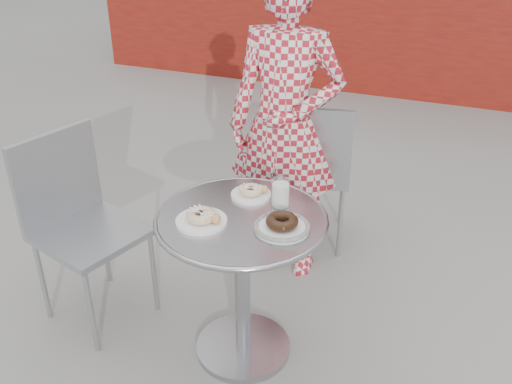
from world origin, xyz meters
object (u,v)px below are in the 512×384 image
(bistro_table, at_px, (242,253))
(milk_cup, at_px, (281,194))
(seated_person, at_px, (285,127))
(plate_far, at_px, (252,192))
(plate_near, at_px, (202,218))
(plate_checker, at_px, (282,225))
(chair_left, at_px, (95,265))
(chair_far, at_px, (310,198))

(bistro_table, bearing_deg, milk_cup, 51.50)
(seated_person, distance_m, milk_cup, 0.59)
(seated_person, relative_size, plate_far, 9.43)
(plate_near, bearing_deg, milk_cup, 44.81)
(bistro_table, relative_size, plate_checker, 3.25)
(plate_near, relative_size, milk_cup, 1.69)
(plate_far, height_order, plate_checker, plate_checker)
(chair_left, relative_size, plate_checker, 4.16)
(bistro_table, relative_size, plate_far, 4.15)
(chair_left, bearing_deg, milk_cup, -62.92)
(chair_far, bearing_deg, plate_near, 70.63)
(bistro_table, bearing_deg, seated_person, 95.37)
(bistro_table, xyz_separation_m, seated_person, (-0.07, 0.70, 0.26))
(bistro_table, height_order, chair_far, chair_far)
(plate_far, xyz_separation_m, milk_cup, (0.13, -0.03, 0.04))
(seated_person, height_order, plate_near, seated_person)
(chair_left, distance_m, plate_checker, 1.00)
(bistro_table, xyz_separation_m, plate_checker, (0.17, -0.02, 0.18))
(chair_far, bearing_deg, chair_left, 40.69)
(chair_far, distance_m, plate_far, 0.91)
(plate_far, xyz_separation_m, plate_near, (-0.10, -0.26, 0.00))
(chair_far, relative_size, chair_left, 0.98)
(milk_cup, bearing_deg, seated_person, 107.33)
(bistro_table, relative_size, chair_left, 0.78)
(plate_checker, bearing_deg, plate_far, 135.54)
(bistro_table, bearing_deg, plate_checker, -8.14)
(bistro_table, height_order, milk_cup, milk_cup)
(bistro_table, distance_m, chair_far, 1.00)
(bistro_table, distance_m, plate_checker, 0.25)
(plate_checker, bearing_deg, bistro_table, 171.86)
(chair_far, xyz_separation_m, seated_person, (-0.07, -0.26, 0.51))
(plate_checker, bearing_deg, chair_far, 99.57)
(chair_far, relative_size, milk_cup, 7.39)
(chair_left, height_order, milk_cup, chair_left)
(chair_left, bearing_deg, plate_checker, -73.89)
(seated_person, relative_size, plate_checker, 7.38)
(milk_cup, bearing_deg, plate_far, 166.75)
(chair_left, bearing_deg, seated_person, -25.97)
(seated_person, distance_m, plate_far, 0.54)
(chair_left, height_order, seated_person, seated_person)
(chair_left, height_order, plate_far, chair_left)
(chair_left, bearing_deg, bistro_table, -72.11)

